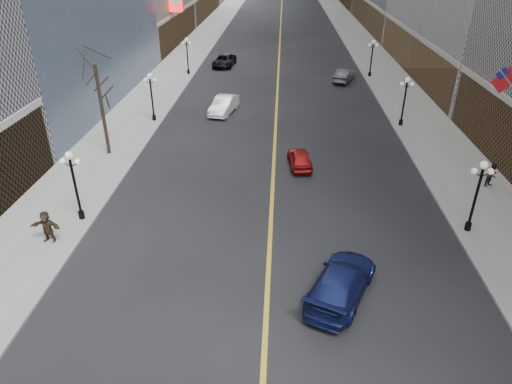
# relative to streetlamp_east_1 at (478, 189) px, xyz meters

# --- Properties ---
(sidewalk_east) EXTENTS (6.00, 230.00, 0.15)m
(sidewalk_east) POSITION_rel_streetlamp_east_1_xyz_m (2.20, 40.00, -2.83)
(sidewalk_east) COLOR gray
(sidewalk_east) RESTS_ON ground
(sidewalk_west) EXTENTS (6.00, 230.00, 0.15)m
(sidewalk_west) POSITION_rel_streetlamp_east_1_xyz_m (-25.80, 40.00, -2.83)
(sidewalk_west) COLOR gray
(sidewalk_west) RESTS_ON ground
(lane_line) EXTENTS (0.25, 200.00, 0.02)m
(lane_line) POSITION_rel_streetlamp_east_1_xyz_m (-11.80, 50.00, -2.89)
(lane_line) COLOR gold
(lane_line) RESTS_ON ground
(streetlamp_east_1) EXTENTS (1.26, 0.44, 4.52)m
(streetlamp_east_1) POSITION_rel_streetlamp_east_1_xyz_m (0.00, 0.00, 0.00)
(streetlamp_east_1) COLOR black
(streetlamp_east_1) RESTS_ON sidewalk_east
(streetlamp_east_2) EXTENTS (1.26, 0.44, 4.52)m
(streetlamp_east_2) POSITION_rel_streetlamp_east_1_xyz_m (0.00, 18.00, 0.00)
(streetlamp_east_2) COLOR black
(streetlamp_east_2) RESTS_ON sidewalk_east
(streetlamp_east_3) EXTENTS (1.26, 0.44, 4.52)m
(streetlamp_east_3) POSITION_rel_streetlamp_east_1_xyz_m (0.00, 36.00, 0.00)
(streetlamp_east_3) COLOR black
(streetlamp_east_3) RESTS_ON sidewalk_east
(streetlamp_west_1) EXTENTS (1.26, 0.44, 4.52)m
(streetlamp_west_1) POSITION_rel_streetlamp_east_1_xyz_m (-23.60, 0.00, 0.00)
(streetlamp_west_1) COLOR black
(streetlamp_west_1) RESTS_ON sidewalk_west
(streetlamp_west_2) EXTENTS (1.26, 0.44, 4.52)m
(streetlamp_west_2) POSITION_rel_streetlamp_east_1_xyz_m (-23.60, 18.00, 0.00)
(streetlamp_west_2) COLOR black
(streetlamp_west_2) RESTS_ON sidewalk_west
(streetlamp_west_3) EXTENTS (1.26, 0.44, 4.52)m
(streetlamp_west_3) POSITION_rel_streetlamp_east_1_xyz_m (-23.60, 36.00, 0.00)
(streetlamp_west_3) COLOR black
(streetlamp_west_3) RESTS_ON sidewalk_west
(flag_5) EXTENTS (2.87, 0.12, 2.87)m
(flag_5) POSITION_rel_streetlamp_east_1_xyz_m (3.51, 7.00, 4.39)
(flag_5) COLOR #B2B2B7
(flag_5) RESTS_ON ground
(tree_west_far) EXTENTS (3.60, 3.60, 7.92)m
(tree_west_far) POSITION_rel_streetlamp_east_1_xyz_m (-25.30, 10.00, 3.34)
(tree_west_far) COLOR #2D231C
(tree_west_far) RESTS_ON sidewalk_west
(car_nb_mid) EXTENTS (2.76, 5.37, 1.69)m
(car_nb_mid) POSITION_rel_streetlamp_east_1_xyz_m (-17.13, 20.90, -2.06)
(car_nb_mid) COLOR white
(car_nb_mid) RESTS_ON ground
(car_nb_far) EXTENTS (3.13, 5.87, 1.57)m
(car_nb_far) POSITION_rel_streetlamp_east_1_xyz_m (-19.42, 40.80, -2.12)
(car_nb_far) COLOR black
(car_nb_far) RESTS_ON ground
(car_sb_near) EXTENTS (4.48, 6.20, 1.67)m
(car_sb_near) POSITION_rel_streetlamp_east_1_xyz_m (-8.22, -6.10, -2.07)
(car_sb_near) COLOR navy
(car_sb_near) RESTS_ON ground
(car_sb_mid) EXTENTS (2.04, 4.16, 1.37)m
(car_sb_mid) POSITION_rel_streetlamp_east_1_xyz_m (-9.80, 8.63, -2.22)
(car_sb_mid) COLOR maroon
(car_sb_mid) RESTS_ON ground
(car_sb_far) EXTENTS (3.30, 5.13, 1.60)m
(car_sb_far) POSITION_rel_streetlamp_east_1_xyz_m (-3.58, 33.58, -2.10)
(car_sb_far) COLOR #424749
(car_sb_far) RESTS_ON ground
(ped_east_walk) EXTENTS (0.96, 0.87, 1.75)m
(ped_east_walk) POSITION_rel_streetlamp_east_1_xyz_m (3.55, 5.85, -1.88)
(ped_east_walk) COLOR black
(ped_east_walk) RESTS_ON sidewalk_east
(ped_west_far) EXTENTS (1.85, 0.72, 1.94)m
(ped_west_far) POSITION_rel_streetlamp_east_1_xyz_m (-24.48, -2.51, -1.78)
(ped_west_far) COLOR #34271D
(ped_west_far) RESTS_ON sidewalk_west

